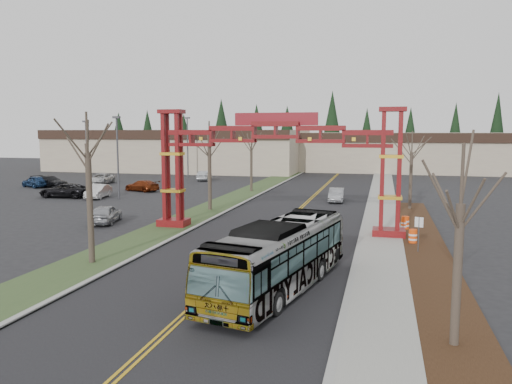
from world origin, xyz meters
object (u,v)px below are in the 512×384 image
(retail_building_west, at_px, (181,150))
(street_sign, at_px, (419,227))
(parked_car_mid_a, at_px, (142,186))
(barrel_mid, at_px, (404,225))
(barrel_north, at_px, (405,223))
(bare_tree_median_far, at_px, (251,149))
(light_pole_far, at_px, (188,142))
(parked_car_far_a, at_px, (204,176))
(parked_car_near_c, at_px, (65,190))
(parked_car_near_b, at_px, (98,191))
(bare_tree_right_near, at_px, (461,205))
(parked_car_far_c, at_px, (50,182))
(light_pole_near, at_px, (118,151))
(transit_bus, at_px, (279,256))
(parked_car_mid_b, at_px, (35,181))
(retail_building_east, at_px, (398,152))
(silver_sedan, at_px, (336,195))
(barrel_south, at_px, (413,237))
(bare_tree_median_near, at_px, (88,154))
(bare_tree_right_far, at_px, (412,153))
(parked_car_far_b, at_px, (101,179))
(light_pole_mid, at_px, (87,148))
(gateway_arch, at_px, (276,150))
(parked_car_near_a, at_px, (106,214))
(bare_tree_median_mid, at_px, (209,146))

(retail_building_west, bearing_deg, street_sign, -55.74)
(parked_car_mid_a, xyz_separation_m, barrel_mid, (30.14, -17.32, -0.24))
(street_sign, bearing_deg, barrel_north, 93.78)
(bare_tree_median_far, distance_m, light_pole_far, 22.46)
(parked_car_far_a, height_order, barrel_mid, parked_car_far_a)
(parked_car_near_c, distance_m, parked_car_far_a, 23.35)
(barrel_mid, bearing_deg, parked_car_mid_a, 150.12)
(parked_car_near_b, bearing_deg, bare_tree_right_near, -53.53)
(parked_car_near_b, height_order, parked_car_far_c, parked_car_far_c)
(parked_car_near_c, relative_size, street_sign, 2.52)
(barrel_north, bearing_deg, light_pole_near, 160.80)
(transit_bus, bearing_deg, parked_car_mid_a, 137.62)
(bare_tree_right_near, bearing_deg, parked_car_mid_b, 140.54)
(bare_tree_median_far, bearing_deg, retail_building_east, 65.08)
(parked_car_far_a, bearing_deg, light_pole_near, 75.97)
(retail_building_west, relative_size, silver_sedan, 10.79)
(parked_car_far_c, height_order, bare_tree_median_far, bare_tree_median_far)
(bare_tree_median_far, distance_m, barrel_north, 27.02)
(silver_sedan, height_order, parked_car_far_c, parked_car_far_c)
(parked_car_mid_a, xyz_separation_m, barrel_south, (30.51, -21.97, -0.19))
(bare_tree_median_near, relative_size, bare_tree_right_near, 1.20)
(parked_car_near_c, xyz_separation_m, parked_car_mid_b, (-9.87, 7.78, -0.00))
(parked_car_mid_b, distance_m, bare_tree_median_near, 42.97)
(bare_tree_right_far, xyz_separation_m, barrel_north, (-0.81, -10.26, -4.77))
(bare_tree_right_near, bearing_deg, parked_car_near_c, 140.21)
(bare_tree_right_near, relative_size, light_pole_far, 0.73)
(parked_car_far_b, distance_m, parked_car_far_c, 6.78)
(bare_tree_median_far, height_order, light_pole_mid, light_pole_mid)
(gateway_arch, height_order, retail_building_west, gateway_arch)
(parked_car_near_b, xyz_separation_m, barrel_mid, (31.79, -10.32, -0.30))
(parked_car_near_a, bearing_deg, parked_car_mid_a, -85.04)
(bare_tree_right_near, bearing_deg, light_pole_near, 134.38)
(light_pole_mid, relative_size, street_sign, 3.94)
(light_pole_far, bearing_deg, retail_building_west, 116.45)
(parked_car_near_a, relative_size, parked_car_far_a, 1.00)
(retail_building_east, relative_size, barrel_north, 36.26)
(parked_car_mid_b, bearing_deg, light_pole_near, 89.39)
(parked_car_near_a, bearing_deg, bare_tree_median_near, 103.07)
(light_pole_near, relative_size, light_pole_mid, 1.02)
(parked_car_near_a, distance_m, light_pole_near, 15.17)
(parked_car_near_b, height_order, barrel_north, parked_car_near_b)
(bare_tree_median_near, bearing_deg, barrel_mid, 39.16)
(parked_car_far_b, height_order, bare_tree_median_mid, bare_tree_median_mid)
(barrel_south, bearing_deg, retail_building_east, 89.54)
(barrel_north, bearing_deg, bare_tree_median_mid, 162.56)
(bare_tree_right_far, height_order, barrel_mid, bare_tree_right_far)
(parked_car_mid_a, bearing_deg, bare_tree_right_far, 96.57)
(parked_car_far_c, xyz_separation_m, barrel_south, (44.09, -22.82, -0.26))
(gateway_arch, bearing_deg, retail_building_west, 119.07)
(parked_car_mid_b, bearing_deg, light_pole_mid, 146.08)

